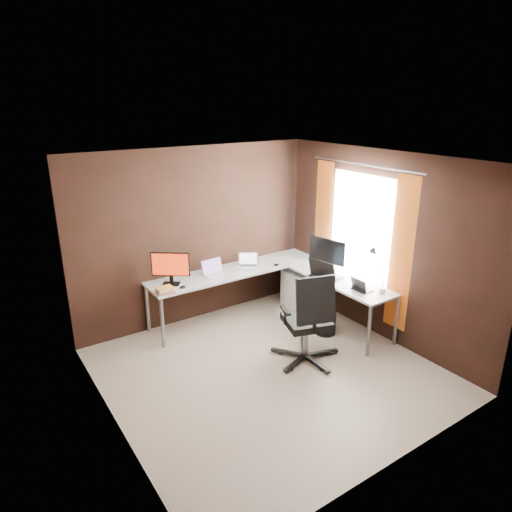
{
  "coord_description": "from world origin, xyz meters",
  "views": [
    {
      "loc": [
        -2.76,
        -3.82,
        3.11
      ],
      "look_at": [
        0.46,
        0.95,
        1.1
      ],
      "focal_mm": 32.0,
      "sensor_mm": 36.0,
      "label": 1
    }
  ],
  "objects": [
    {
      "name": "mouse_corner",
      "position": [
        1.06,
        1.3,
        0.75
      ],
      "size": [
        0.1,
        0.07,
        0.03
      ],
      "primitive_type": "ellipsoid",
      "rotation": [
        0.0,
        0.0,
        0.18
      ],
      "color": "black",
      "rests_on": "desk"
    },
    {
      "name": "room",
      "position": [
        0.34,
        0.07,
        1.28
      ],
      "size": [
        3.6,
        3.6,
        2.5
      ],
      "color": "tan",
      "rests_on": "ground"
    },
    {
      "name": "monitor_right",
      "position": [
        1.56,
        0.75,
        1.0
      ],
      "size": [
        0.21,
        0.56,
        0.48
      ],
      "rotation": [
        0.0,
        0.0,
        1.87
      ],
      "color": "black",
      "rests_on": "desk"
    },
    {
      "name": "wastebasket",
      "position": [
        1.2,
        0.33,
        0.16
      ],
      "size": [
        0.31,
        0.31,
        0.33
      ],
      "primitive_type": "cylinder",
      "rotation": [
        0.0,
        0.0,
        -0.09
      ],
      "color": "black",
      "rests_on": "ground"
    },
    {
      "name": "laptop_silver",
      "position": [
        0.7,
        1.51,
        0.78
      ],
      "size": [
        0.37,
        0.34,
        0.2
      ],
      "rotation": [
        0.0,
        0.0,
        -0.57
      ],
      "color": "silver",
      "rests_on": "desk"
    },
    {
      "name": "mouse_left",
      "position": [
        -0.47,
        1.3,
        0.75
      ],
      "size": [
        0.11,
        0.09,
        0.04
      ],
      "primitive_type": "ellipsoid",
      "rotation": [
        0.0,
        0.0,
        -0.43
      ],
      "color": "black",
      "rests_on": "desk"
    },
    {
      "name": "monitor_left",
      "position": [
        -0.53,
        1.52,
        0.98
      ],
      "size": [
        0.43,
        0.33,
        0.45
      ],
      "rotation": [
        0.0,
        0.0,
        -0.65
      ],
      "color": "black",
      "rests_on": "desk"
    },
    {
      "name": "laptop_black_small",
      "position": [
        1.42,
        -0.05,
        0.77
      ],
      "size": [
        0.18,
        0.25,
        0.17
      ],
      "rotation": [
        0.0,
        0.0,
        1.57
      ],
      "color": "black",
      "rests_on": "desk"
    },
    {
      "name": "drawer_pedestal",
      "position": [
        1.43,
        1.15,
        0.3
      ],
      "size": [
        0.42,
        0.5,
        0.6
      ],
      "primitive_type": "cube",
      "color": "silver",
      "rests_on": "ground"
    },
    {
      "name": "laptop_white",
      "position": [
        0.11,
        1.5,
        0.78
      ],
      "size": [
        0.34,
        0.25,
        0.21
      ],
      "rotation": [
        0.0,
        0.0,
        0.07
      ],
      "color": "silver",
      "rests_on": "desk"
    },
    {
      "name": "desk",
      "position": [
        0.84,
        1.04,
        0.68
      ],
      "size": [
        2.65,
        2.25,
        0.73
      ],
      "color": "silver",
      "rests_on": "ground"
    },
    {
      "name": "desk_lamp",
      "position": [
        1.54,
        -0.19,
        1.11
      ],
      "size": [
        0.19,
        0.22,
        0.6
      ],
      "rotation": [
        0.0,
        0.0,
        -0.27
      ],
      "color": "slate",
      "rests_on": "desk"
    },
    {
      "name": "book_stack",
      "position": [
        -0.71,
        1.3,
        0.76
      ],
      "size": [
        0.25,
        0.22,
        0.07
      ],
      "rotation": [
        0.0,
        0.0,
        -0.07
      ],
      "color": "#AA705B",
      "rests_on": "desk"
    },
    {
      "name": "laptop_black_big",
      "position": [
        1.33,
        0.54,
        0.79
      ],
      "size": [
        0.38,
        0.48,
        0.28
      ],
      "rotation": [
        0.0,
        0.0,
        1.78
      ],
      "color": "black",
      "rests_on": "desk"
    },
    {
      "name": "office_chair",
      "position": [
        0.53,
        -0.06,
        0.35
      ],
      "size": [
        0.67,
        0.7,
        1.19
      ],
      "rotation": [
        0.0,
        0.0,
        -0.31
      ],
      "color": "black",
      "rests_on": "ground"
    }
  ]
}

